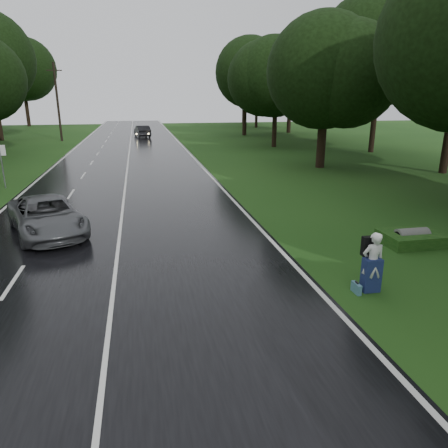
% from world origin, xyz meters
% --- Properties ---
extents(ground, '(160.00, 160.00, 0.00)m').
position_xyz_m(ground, '(0.00, 0.00, 0.00)').
color(ground, '#204815').
rests_on(ground, ground).
extents(road, '(12.00, 140.00, 0.04)m').
position_xyz_m(road, '(0.00, 20.00, 0.02)').
color(road, black).
rests_on(road, ground).
extents(lane_center, '(0.12, 140.00, 0.01)m').
position_xyz_m(lane_center, '(0.00, 20.00, 0.04)').
color(lane_center, silver).
rests_on(lane_center, road).
extents(grey_car, '(4.19, 5.84, 1.48)m').
position_xyz_m(grey_car, '(-2.84, 6.68, 0.78)').
color(grey_car, '#525458').
rests_on(grey_car, road).
extents(far_car, '(2.35, 4.92, 1.56)m').
position_xyz_m(far_car, '(1.58, 48.93, 0.82)').
color(far_car, black).
rests_on(far_car, road).
extents(hitchhiker, '(0.66, 0.60, 1.78)m').
position_xyz_m(hitchhiker, '(7.29, -0.62, 0.83)').
color(hitchhiker, silver).
rests_on(hitchhiker, ground).
extents(suitcase, '(0.12, 0.42, 0.30)m').
position_xyz_m(suitcase, '(6.84, -0.69, 0.15)').
color(suitcase, teal).
rests_on(suitcase, ground).
extents(culvert, '(1.24, 0.62, 0.62)m').
position_xyz_m(culvert, '(10.97, 2.70, 0.00)').
color(culvert, slate).
rests_on(culvert, ground).
extents(utility_pole_far, '(1.80, 0.28, 9.35)m').
position_xyz_m(utility_pole_far, '(-8.50, 45.76, 0.00)').
color(utility_pole_far, black).
rests_on(utility_pole_far, ground).
extents(road_sign_b, '(0.63, 0.10, 2.63)m').
position_xyz_m(road_sign_b, '(-7.20, 16.68, 0.00)').
color(road_sign_b, white).
rests_on(road_sign_b, ground).
extents(tree_left_f, '(10.69, 10.69, 16.71)m').
position_xyz_m(tree_left_f, '(-16.25, 48.24, 0.00)').
color(tree_left_f, black).
rests_on(tree_left_f, ground).
extents(tree_right_d, '(7.73, 7.73, 12.07)m').
position_xyz_m(tree_right_d, '(15.01, 20.18, 0.00)').
color(tree_right_d, black).
rests_on(tree_right_d, ground).
extents(tree_right_e, '(8.11, 8.11, 12.67)m').
position_xyz_m(tree_right_e, '(15.84, 34.41, 0.00)').
color(tree_right_e, black).
rests_on(tree_right_e, ground).
extents(tree_right_f, '(9.53, 9.53, 14.88)m').
position_xyz_m(tree_right_f, '(16.18, 49.24, 0.00)').
color(tree_right_f, black).
rests_on(tree_right_f, ground).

